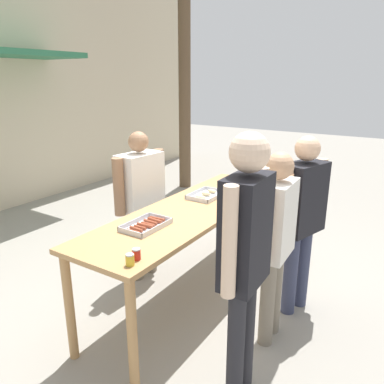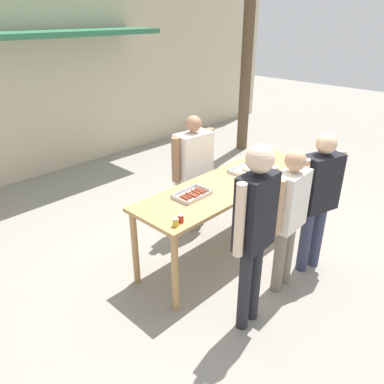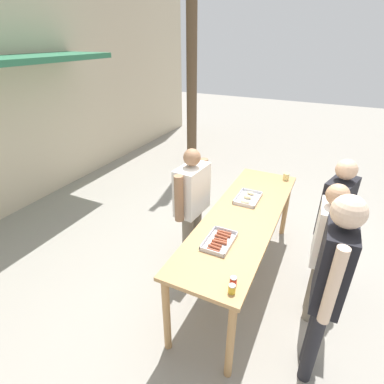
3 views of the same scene
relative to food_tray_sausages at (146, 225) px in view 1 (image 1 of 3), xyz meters
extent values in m
plane|color=gray|center=(0.59, -0.06, -0.94)|extent=(24.00, 24.00, 0.00)
cube|color=tan|center=(0.59, -0.06, -0.03)|extent=(2.55, 0.74, 0.04)
cylinder|color=tan|center=(-0.61, -0.36, -0.50)|extent=(0.07, 0.07, 0.88)
cylinder|color=tan|center=(1.80, -0.36, -0.50)|extent=(0.07, 0.07, 0.88)
cylinder|color=tan|center=(-0.61, 0.25, -0.50)|extent=(0.07, 0.07, 0.88)
cylinder|color=tan|center=(1.80, 0.25, -0.50)|extent=(0.07, 0.07, 0.88)
cube|color=silver|center=(0.00, 0.00, -0.01)|extent=(0.39, 0.25, 0.01)
cube|color=silver|center=(0.00, -0.12, 0.01)|extent=(0.39, 0.01, 0.03)
cube|color=silver|center=(0.00, 0.12, 0.01)|extent=(0.39, 0.01, 0.03)
cube|color=silver|center=(-0.19, 0.00, 0.01)|extent=(0.01, 0.25, 0.03)
cube|color=silver|center=(0.19, 0.00, 0.01)|extent=(0.01, 0.25, 0.03)
cylinder|color=brown|center=(-0.16, 0.00, 0.00)|extent=(0.02, 0.12, 0.02)
cylinder|color=brown|center=(-0.11, 0.01, 0.01)|extent=(0.03, 0.12, 0.03)
cylinder|color=brown|center=(-0.07, 0.00, 0.01)|extent=(0.03, 0.11, 0.02)
cylinder|color=brown|center=(-0.02, -0.01, 0.01)|extent=(0.04, 0.15, 0.03)
cylinder|color=brown|center=(0.02, -0.01, 0.01)|extent=(0.03, 0.13, 0.02)
cylinder|color=brown|center=(0.06, 0.01, 0.01)|extent=(0.03, 0.13, 0.03)
cylinder|color=brown|center=(0.11, 0.00, 0.01)|extent=(0.04, 0.15, 0.03)
cylinder|color=brown|center=(0.15, 0.01, 0.01)|extent=(0.03, 0.14, 0.02)
cube|color=silver|center=(0.95, 0.00, -0.01)|extent=(0.39, 0.26, 0.01)
cube|color=silver|center=(0.95, -0.13, 0.01)|extent=(0.39, 0.01, 0.03)
cube|color=silver|center=(0.95, 0.13, 0.01)|extent=(0.39, 0.01, 0.03)
cube|color=silver|center=(0.76, 0.00, 0.01)|extent=(0.01, 0.26, 0.03)
cube|color=silver|center=(1.14, 0.00, 0.01)|extent=(0.01, 0.26, 0.03)
ellipsoid|color=beige|center=(0.83, 0.00, 0.01)|extent=(0.06, 0.11, 0.04)
ellipsoid|color=beige|center=(0.95, 0.01, 0.01)|extent=(0.05, 0.10, 0.04)
ellipsoid|color=beige|center=(1.07, 0.00, 0.01)|extent=(0.06, 0.10, 0.04)
cylinder|color=gold|center=(-0.55, -0.32, 0.02)|extent=(0.06, 0.06, 0.07)
cylinder|color=#B2B2B7|center=(-0.55, -0.32, 0.06)|extent=(0.05, 0.05, 0.01)
cylinder|color=#B22319|center=(-0.47, -0.30, 0.02)|extent=(0.06, 0.06, 0.07)
cylinder|color=#B2B2B7|center=(-0.47, -0.30, 0.06)|extent=(0.05, 0.05, 0.01)
cylinder|color=#DBC67A|center=(1.73, -0.31, 0.03)|extent=(0.08, 0.08, 0.09)
cylinder|color=#756B5B|center=(0.56, 0.63, -0.56)|extent=(0.14, 0.14, 0.75)
cylinder|color=#756B5B|center=(0.77, 0.61, -0.56)|extent=(0.14, 0.14, 0.75)
cube|color=silver|center=(0.67, 0.62, 0.11)|extent=(0.49, 0.30, 0.60)
sphere|color=#936B4C|center=(0.67, 0.62, 0.53)|extent=(0.20, 0.20, 0.20)
cylinder|color=#936B4C|center=(0.38, 0.64, 0.13)|extent=(0.11, 0.11, 0.57)
cylinder|color=#936B4C|center=(0.96, 0.60, 0.13)|extent=(0.11, 0.11, 0.57)
cylinder|color=#232328|center=(-0.17, -0.97, -0.51)|extent=(0.11, 0.11, 0.86)
cylinder|color=#232328|center=(-0.34, -0.98, -0.51)|extent=(0.11, 0.11, 0.86)
cube|color=black|center=(-0.25, -0.98, 0.26)|extent=(0.38, 0.22, 0.68)
sphere|color=beige|center=(-0.25, -0.98, 0.74)|extent=(0.23, 0.23, 0.23)
cylinder|color=beige|center=(-0.03, -0.97, 0.28)|extent=(0.08, 0.08, 0.65)
cylinder|color=beige|center=(-0.48, -0.98, 0.28)|extent=(0.08, 0.08, 0.65)
cylinder|color=#333851|center=(1.03, -0.99, -0.55)|extent=(0.12, 0.12, 0.78)
cylinder|color=#333851|center=(0.85, -0.94, -0.55)|extent=(0.12, 0.12, 0.78)
cube|color=black|center=(0.94, -0.97, 0.14)|extent=(0.47, 0.34, 0.61)
sphere|color=#DBAD89|center=(0.94, -0.97, 0.57)|extent=(0.21, 0.21, 0.21)
cylinder|color=#DBAD89|center=(1.18, -1.04, 0.16)|extent=(0.09, 0.09, 0.58)
cylinder|color=#DBAD89|center=(0.69, -0.89, 0.16)|extent=(0.09, 0.09, 0.58)
cylinder|color=#756B5B|center=(0.51, -0.92, -0.56)|extent=(0.12, 0.12, 0.75)
cylinder|color=#756B5B|center=(0.33, -0.93, -0.56)|extent=(0.12, 0.12, 0.75)
cube|color=silver|center=(0.42, -0.92, 0.11)|extent=(0.40, 0.23, 0.59)
sphere|color=tan|center=(0.42, -0.92, 0.52)|extent=(0.20, 0.20, 0.20)
cylinder|color=tan|center=(0.66, -0.91, 0.12)|extent=(0.09, 0.09, 0.56)
cylinder|color=tan|center=(0.18, -0.93, 0.12)|extent=(0.09, 0.09, 0.56)
cylinder|color=brown|center=(3.81, 2.17, 1.72)|extent=(0.22, 0.22, 5.32)
camera|label=1|loc=(-2.15, -1.81, 1.13)|focal=35.00mm
camera|label=2|loc=(-2.58, -2.48, 1.76)|focal=35.00mm
camera|label=3|loc=(-2.21, -0.79, 1.76)|focal=28.00mm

